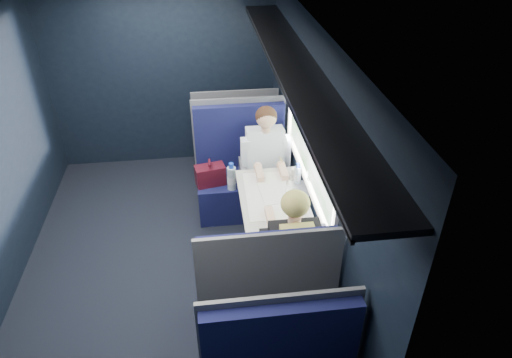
{
  "coord_description": "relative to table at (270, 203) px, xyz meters",
  "views": [
    {
      "loc": [
        0.46,
        -3.43,
        3.24
      ],
      "look_at": [
        0.9,
        0.0,
        0.95
      ],
      "focal_mm": 32.0,
      "sensor_mm": 36.0,
      "label": 1
    }
  ],
  "objects": [
    {
      "name": "ground",
      "position": [
        -1.03,
        0.0,
        -0.67
      ],
      "size": [
        2.8,
        4.2,
        0.01
      ],
      "primitive_type": "cube",
      "color": "black"
    },
    {
      "name": "seat_bay_far",
      "position": [
        -0.18,
        -0.87,
        -0.25
      ],
      "size": [
        1.04,
        0.62,
        1.26
      ],
      "color": "#0C0D36",
      "rests_on": "ground"
    },
    {
      "name": "seat_row_front",
      "position": [
        -0.18,
        1.8,
        -0.25
      ],
      "size": [
        1.04,
        0.51,
        1.16
      ],
      "color": "#0C0D36",
      "rests_on": "ground"
    },
    {
      "name": "man",
      "position": [
        0.07,
        0.7,
        0.06
      ],
      "size": [
        0.53,
        0.56,
        1.32
      ],
      "color": "black",
      "rests_on": "ground"
    },
    {
      "name": "woman",
      "position": [
        0.07,
        -0.71,
        0.06
      ],
      "size": [
        0.53,
        0.56,
        1.32
      ],
      "color": "black",
      "rests_on": "ground"
    },
    {
      "name": "seat_bay_near",
      "position": [
        -0.2,
        0.87,
        -0.24
      ],
      "size": [
        1.05,
        0.62,
        1.26
      ],
      "color": "#0C0D36",
      "rests_on": "ground"
    },
    {
      "name": "bottle_small",
      "position": [
        0.3,
        0.19,
        0.18
      ],
      "size": [
        0.07,
        0.07,
        0.23
      ],
      "color": "silver",
      "rests_on": "table"
    },
    {
      "name": "laptop",
      "position": [
        0.33,
        0.08,
        0.14
      ],
      "size": [
        0.29,
        0.34,
        0.22
      ],
      "color": "silver",
      "rests_on": "table"
    },
    {
      "name": "cup",
      "position": [
        0.3,
        0.31,
        0.12
      ],
      "size": [
        0.07,
        0.07,
        0.1
      ],
      "primitive_type": "cylinder",
      "color": "white",
      "rests_on": "table"
    },
    {
      "name": "table",
      "position": [
        0.0,
        0.0,
        0.0
      ],
      "size": [
        0.62,
        1.0,
        0.74
      ],
      "color": "#54565E",
      "rests_on": "ground"
    },
    {
      "name": "papers",
      "position": [
        0.05,
        0.03,
        0.08
      ],
      "size": [
        0.56,
        0.8,
        0.01
      ],
      "primitive_type": "cube",
      "rotation": [
        0.0,
        0.0,
        -0.02
      ],
      "color": "white",
      "rests_on": "table"
    },
    {
      "name": "room_shell",
      "position": [
        -1.01,
        0.0,
        0.81
      ],
      "size": [
        3.0,
        4.4,
        2.4
      ],
      "color": "black",
      "rests_on": "ground"
    }
  ]
}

